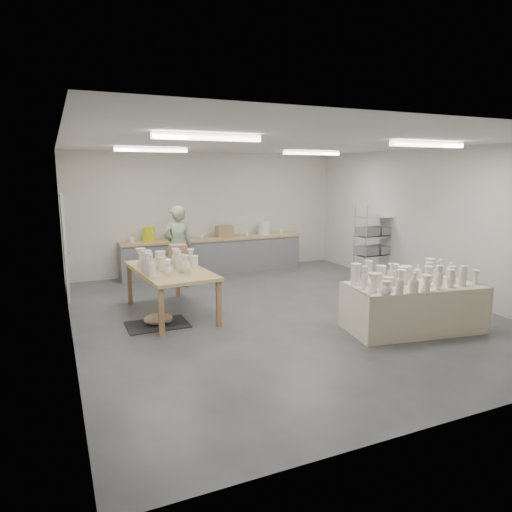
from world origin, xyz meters
name	(u,v)px	position (x,y,z in m)	size (l,w,h in m)	color
room	(273,199)	(-0.11, 0.08, 2.06)	(8.00, 8.02, 3.00)	#424449
back_counter	(213,254)	(-0.01, 3.68, 0.49)	(4.60, 0.60, 1.24)	#AA8652
wire_shelf	(375,242)	(3.20, 1.40, 0.92)	(0.88, 0.48, 1.80)	silver
drying_table	(412,304)	(1.53, -1.68, 0.43)	(2.27, 1.34, 1.12)	olive
work_table	(169,267)	(-1.82, 0.80, 0.85)	(1.27, 2.29, 1.20)	#AA8652
rug	(158,325)	(-2.18, 0.21, 0.01)	(1.00, 0.70, 0.02)	black
cat	(159,319)	(-2.16, 0.20, 0.12)	(0.51, 0.42, 0.19)	white
potter	(178,247)	(-1.19, 2.60, 0.90)	(0.66, 0.43, 1.81)	gray
red_stool	(176,273)	(-1.19, 2.87, 0.27)	(0.39, 0.39, 0.30)	red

